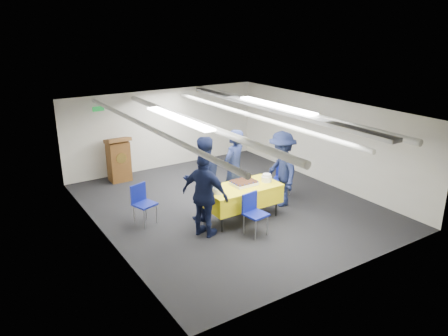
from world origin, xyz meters
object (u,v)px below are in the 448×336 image
Objects in this scene: serving_table at (242,195)px; sailor_c at (205,195)px; sheet_cake at (244,183)px; sailor_b at (203,178)px; sailor_a at (234,169)px; chair_left at (142,200)px; sailor_d at (282,169)px; podium at (119,159)px; chair_right at (283,175)px; chair_near at (253,210)px.

sailor_c is at bearing -167.90° from serving_table.
sailor_b reaches higher than sheet_cake.
chair_left is at bearing -33.01° from sailor_a.
sailor_c is (-1.08, -0.23, 0.33)m from serving_table.
serving_table is at bearing -27.98° from chair_left.
sailor_d is at bearing 133.40° from sailor_a.
sailor_b is (1.23, -0.52, 0.40)m from chair_left.
chair_left is at bearing -19.22° from sailor_b.
podium reaches higher than sheet_cake.
sheet_cake reaches higher than serving_table.
chair_right is (1.56, 0.51, -0.28)m from sheet_cake.
sailor_d reaches higher than sailor_c.
sailor_a is (0.41, 1.31, 0.41)m from chair_near.
chair_left is 0.47× the size of sailor_b.
serving_table is 1.93× the size of chair_right.
sailor_a is at bearing 178.26° from chair_right.
sailor_c is at bearing 11.60° from sailor_a.
sailor_a is at bearing -63.17° from podium.
sailor_b is (-2.33, -0.07, 0.40)m from chair_right.
sheet_cake is at bearing 56.62° from sailor_a.
sailor_a reaches higher than sailor_c.
sailor_a reaches higher than chair_near.
sailor_a is at bearing 78.96° from sheet_cake.
chair_left is 3.29m from sailor_d.
sailor_b is (-0.47, 1.19, 0.40)m from chair_near.
podium is 4.06m from sailor_c.
serving_table is at bearing 147.26° from sailor_b.
sailor_d is (1.92, -0.35, -0.04)m from sailor_b.
sailor_a reaches higher than chair_left.
serving_table is 4.06m from podium.
podium is 0.67× the size of sailor_a.
sailor_c is 0.99× the size of sailor_d.
chair_left is (-3.57, 0.44, 0.00)m from chair_right.
chair_left is (-1.92, 1.02, -0.03)m from serving_table.
chair_left is at bearing 152.02° from serving_table.
sailor_b is at bearing -84.51° from sailor_d.
sailor_b reaches higher than sailor_d.
sailor_d is (1.15, 0.09, 0.08)m from sheet_cake.
chair_right is 0.49× the size of sailor_d.
sailor_b is 1.05× the size of sailor_c.
podium is (-1.50, 3.74, -0.20)m from sheet_cake.
chair_left reaches higher than serving_table.
sailor_d is at bearing -134.59° from chair_right.
sailor_a reaches higher than chair_right.
sailor_d is at bearing 4.34° from sheet_cake.
podium is 4.45m from chair_right.
chair_right is at bearing -174.68° from sailor_b.
podium is 4.52m from sailor_d.
chair_right is at bearing 18.08° from sheet_cake.
sailor_a is at bearing -83.44° from sailor_c.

